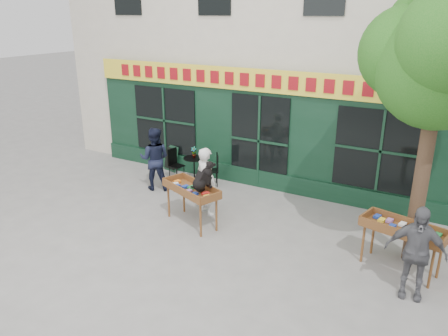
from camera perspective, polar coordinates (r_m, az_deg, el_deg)
The scene contains 14 objects.
ground at distance 10.62m, azimuth -0.91°, elevation -6.52°, with size 80.00×80.00×0.00m, color slate.
building at distance 14.99m, azimuth 11.36°, elevation 20.44°, with size 14.00×7.26×10.00m.
street_tree at distance 8.60m, azimuth 26.96°, elevation 13.76°, with size 3.05×2.90×5.60m.
book_cart_center at distance 10.04m, azimuth -4.30°, elevation -3.03°, with size 1.62×1.13×0.99m.
dog at distance 9.65m, azimuth -2.80°, elevation -0.97°, with size 0.34×0.60×0.60m, color black, non-canonical shape.
woman at distance 10.54m, azimuth -2.35°, elevation -1.74°, with size 0.62×0.40×1.69m, color silver.
book_cart_right at distance 8.90m, azimuth 22.35°, elevation -7.67°, with size 1.60×0.96×0.99m.
man_right at distance 8.21m, azimuth 23.71°, elevation -10.05°, with size 1.00×0.42×1.70m, color #515156.
bistro_table at distance 12.57m, azimuth -3.92°, elevation 0.40°, with size 0.60×0.60×0.76m.
bistro_chair_left at distance 12.85m, azimuth -6.51°, elevation 0.81°, with size 0.42×0.42×0.95m.
bistro_chair_right at distance 12.33m, azimuth -1.24°, elevation 0.12°, with size 0.50×0.50×0.95m.
potted_plant at distance 12.45m, azimuth -3.96°, elevation 2.07°, with size 0.17×0.12×0.33m, color gray.
man_left at distance 12.17m, azimuth -9.04°, elevation 1.20°, with size 0.85×0.67×1.76m, color black.
chalkboard at distance 13.67m, azimuth -6.97°, elevation 1.27°, with size 0.59×0.31×0.79m.
Camera 1 is at (4.82, -8.21, 4.70)m, focal length 35.00 mm.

